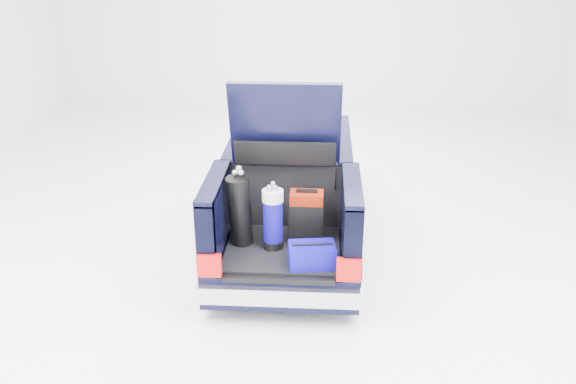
# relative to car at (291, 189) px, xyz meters

# --- Properties ---
(ground) EXTENTS (14.00, 14.00, 0.00)m
(ground) POSITION_rel_car_xyz_m (0.00, -0.11, -0.67)
(ground) COLOR white
(ground) RESTS_ON ground
(car) EXTENTS (1.87, 4.65, 2.47)m
(car) POSITION_rel_car_xyz_m (0.00, 0.00, 0.00)
(car) COLOR black
(car) RESTS_ON ground
(red_suitcase) EXTENTS (0.40, 0.25, 0.64)m
(red_suitcase) POSITION_rel_car_xyz_m (0.26, -1.37, 0.23)
(red_suitcase) COLOR maroon
(red_suitcase) RESTS_ON car
(black_golf_bag) EXTENTS (0.38, 0.41, 0.95)m
(black_golf_bag) POSITION_rel_car_xyz_m (-0.50, -1.52, 0.36)
(black_golf_bag) COLOR black
(black_golf_bag) RESTS_ON car
(blue_golf_bag) EXTENTS (0.29, 0.29, 0.81)m
(blue_golf_bag) POSITION_rel_car_xyz_m (-0.11, -1.59, 0.30)
(blue_golf_bag) COLOR black
(blue_golf_bag) RESTS_ON car
(blue_duffel) EXTENTS (0.55, 0.40, 0.27)m
(blue_duffel) POSITION_rel_car_xyz_m (0.35, -1.97, 0.05)
(blue_duffel) COLOR #0D0582
(blue_duffel) RESTS_ON car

